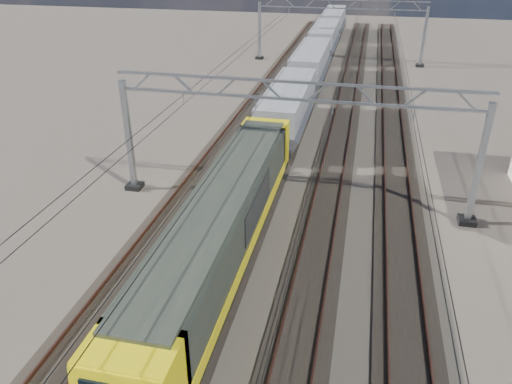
% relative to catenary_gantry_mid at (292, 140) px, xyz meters
% --- Properties ---
extents(ground, '(160.00, 160.00, 0.00)m').
position_rel_catenary_gantry_mid_xyz_m(ground, '(-0.00, -4.00, -3.91)').
color(ground, '#2A251F').
rests_on(ground, ground).
extents(track_outer_west, '(2.60, 140.00, 0.30)m').
position_rel_catenary_gantry_mid_xyz_m(track_outer_west, '(-6.00, -4.00, -3.83)').
color(track_outer_west, black).
rests_on(track_outer_west, ground).
extents(track_loco, '(2.60, 140.00, 0.30)m').
position_rel_catenary_gantry_mid_xyz_m(track_loco, '(-2.00, -4.00, -3.83)').
color(track_loco, black).
rests_on(track_loco, ground).
extents(track_inner_east, '(2.60, 140.00, 0.30)m').
position_rel_catenary_gantry_mid_xyz_m(track_inner_east, '(2.00, -4.00, -3.83)').
color(track_inner_east, black).
rests_on(track_inner_east, ground).
extents(track_outer_east, '(2.60, 140.00, 0.30)m').
position_rel_catenary_gantry_mid_xyz_m(track_outer_east, '(6.00, -4.00, -3.83)').
color(track_outer_east, black).
rests_on(track_outer_east, ground).
extents(catenary_gantry_mid, '(19.90, 0.90, 7.11)m').
position_rel_catenary_gantry_mid_xyz_m(catenary_gantry_mid, '(0.00, 0.00, 0.00)').
color(catenary_gantry_mid, gray).
rests_on(catenary_gantry_mid, ground).
extents(catenary_gantry_far, '(19.90, 0.90, 7.11)m').
position_rel_catenary_gantry_mid_xyz_m(catenary_gantry_far, '(0.00, 36.00, 0.00)').
color(catenary_gantry_far, gray).
rests_on(catenary_gantry_far, ground).
extents(overhead_wires, '(12.03, 140.00, 0.53)m').
position_rel_catenary_gantry_mid_xyz_m(overhead_wires, '(-0.00, 4.00, 1.84)').
color(overhead_wires, black).
rests_on(overhead_wires, ground).
extents(locomotive, '(2.76, 21.10, 3.62)m').
position_rel_catenary_gantry_mid_xyz_m(locomotive, '(-2.00, -6.60, -1.58)').
color(locomotive, black).
rests_on(locomotive, ground).
extents(hopper_wagon_lead, '(3.38, 13.00, 3.25)m').
position_rel_catenary_gantry_mid_xyz_m(hopper_wagon_lead, '(-2.00, 11.10, -1.67)').
color(hopper_wagon_lead, black).
rests_on(hopper_wagon_lead, ground).
extents(hopper_wagon_mid, '(3.38, 13.00, 3.25)m').
position_rel_catenary_gantry_mid_xyz_m(hopper_wagon_mid, '(-2.00, 25.30, -1.67)').
color(hopper_wagon_mid, black).
rests_on(hopper_wagon_mid, ground).
extents(hopper_wagon_third, '(3.38, 13.00, 3.25)m').
position_rel_catenary_gantry_mid_xyz_m(hopper_wagon_third, '(-2.00, 39.50, -1.67)').
color(hopper_wagon_third, black).
rests_on(hopper_wagon_third, ground).
extents(hopper_wagon_fourth, '(3.38, 13.00, 3.25)m').
position_rel_catenary_gantry_mid_xyz_m(hopper_wagon_fourth, '(-2.00, 53.70, -1.67)').
color(hopper_wagon_fourth, black).
rests_on(hopper_wagon_fourth, ground).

